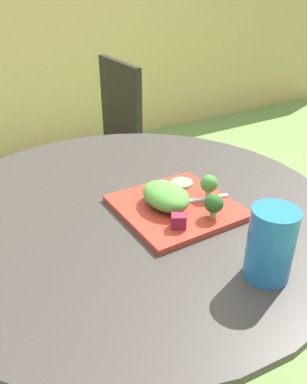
% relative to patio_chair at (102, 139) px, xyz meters
% --- Properties ---
extents(patio_table, '(0.99, 0.99, 0.76)m').
position_rel_patio_chair_xyz_m(patio_table, '(-0.37, -1.00, -0.01)').
color(patio_table, '#38332D').
rests_on(patio_table, ground_plane).
extents(patio_chair, '(0.45, 0.45, 0.90)m').
position_rel_patio_chair_xyz_m(patio_chair, '(0.00, 0.00, 0.00)').
color(patio_chair, black).
rests_on(patio_chair, ground_plane).
extents(salad_plate, '(0.26, 0.26, 0.01)m').
position_rel_patio_chair_xyz_m(salad_plate, '(-0.29, -1.08, 0.24)').
color(salad_plate, '#AD3323').
rests_on(salad_plate, patio_table).
extents(drinking_glass, '(0.08, 0.08, 0.14)m').
position_rel_patio_chair_xyz_m(drinking_glass, '(-0.28, -1.35, 0.29)').
color(drinking_glass, '#236BA8').
rests_on(drinking_glass, patio_table).
extents(fork, '(0.15, 0.05, 0.00)m').
position_rel_patio_chair_xyz_m(fork, '(-0.25, -1.09, 0.25)').
color(fork, silver).
rests_on(fork, salad_plate).
extents(lettuce_mound, '(0.09, 0.13, 0.05)m').
position_rel_patio_chair_xyz_m(lettuce_mound, '(-0.31, -1.07, 0.27)').
color(lettuce_mound, '#519338').
rests_on(lettuce_mound, salad_plate).
extents(broccoli_floret_0, '(0.04, 0.04, 0.06)m').
position_rel_patio_chair_xyz_m(broccoli_floret_0, '(-0.20, -1.09, 0.28)').
color(broccoli_floret_0, '#99B770').
rests_on(broccoli_floret_0, salad_plate).
extents(broccoli_floret_1, '(0.04, 0.04, 0.06)m').
position_rel_patio_chair_xyz_m(broccoli_floret_1, '(-0.25, -1.17, 0.28)').
color(broccoli_floret_1, '#99B770').
rests_on(broccoli_floret_1, salad_plate).
extents(cucumber_slice_0, '(0.06, 0.06, 0.01)m').
position_rel_patio_chair_xyz_m(cucumber_slice_0, '(-0.22, -1.01, 0.25)').
color(cucumber_slice_0, '#8EB766').
rests_on(cucumber_slice_0, salad_plate).
extents(beet_chunk_0, '(0.04, 0.04, 0.03)m').
position_rel_patio_chair_xyz_m(beet_chunk_0, '(-0.34, -1.16, 0.26)').
color(beet_chunk_0, maroon).
rests_on(beet_chunk_0, salad_plate).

